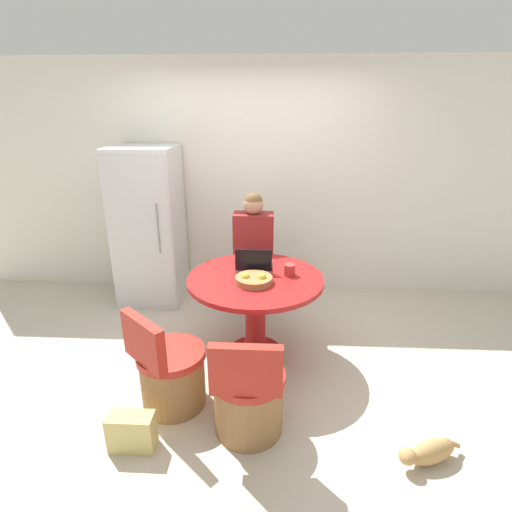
# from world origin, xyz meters

# --- Properties ---
(ground_plane) EXTENTS (12.00, 12.00, 0.00)m
(ground_plane) POSITION_xyz_m (0.00, 0.00, 0.00)
(ground_plane) COLOR beige
(wall_back) EXTENTS (7.00, 0.06, 2.60)m
(wall_back) POSITION_xyz_m (0.00, 1.59, 1.30)
(wall_back) COLOR silver
(wall_back) RESTS_ON ground_plane
(refrigerator) EXTENTS (0.68, 0.68, 1.72)m
(refrigerator) POSITION_xyz_m (-1.13, 1.21, 0.86)
(refrigerator) COLOR silver
(refrigerator) RESTS_ON ground_plane
(dining_table) EXTENTS (1.15, 1.15, 0.77)m
(dining_table) POSITION_xyz_m (0.10, 0.13, 0.57)
(dining_table) COLOR maroon
(dining_table) RESTS_ON ground_plane
(chair_near_left_corner) EXTENTS (0.57, 0.57, 0.80)m
(chair_near_left_corner) POSITION_xyz_m (-0.50, -0.53, 0.27)
(chair_near_left_corner) COLOR olive
(chair_near_left_corner) RESTS_ON ground_plane
(chair_near_camera) EXTENTS (0.50, 0.50, 0.80)m
(chair_near_camera) POSITION_xyz_m (0.09, -0.76, 0.27)
(chair_near_camera) COLOR olive
(chair_near_camera) RESTS_ON ground_plane
(person_seated) EXTENTS (0.40, 0.37, 1.32)m
(person_seated) POSITION_xyz_m (0.04, 0.93, 0.72)
(person_seated) COLOR #2D2D38
(person_seated) RESTS_ON ground_plane
(laptop) EXTENTS (0.31, 0.25, 0.21)m
(laptop) POSITION_xyz_m (0.07, 0.31, 0.81)
(laptop) COLOR #B7B7BC
(laptop) RESTS_ON dining_table
(fruit_bowl) EXTENTS (0.30, 0.30, 0.09)m
(fruit_bowl) POSITION_xyz_m (0.09, 0.01, 0.80)
(fruit_bowl) COLOR olive
(fruit_bowl) RESTS_ON dining_table
(coffee_cup) EXTENTS (0.09, 0.09, 0.10)m
(coffee_cup) POSITION_xyz_m (0.38, 0.18, 0.82)
(coffee_cup) COLOR #B2332D
(coffee_cup) RESTS_ON dining_table
(cat) EXTENTS (0.44, 0.25, 0.16)m
(cat) POSITION_xyz_m (1.24, -0.98, 0.09)
(cat) COLOR tan
(cat) RESTS_ON ground_plane
(handbag) EXTENTS (0.30, 0.14, 0.26)m
(handbag) POSITION_xyz_m (-0.66, -0.95, 0.13)
(handbag) COLOR tan
(handbag) RESTS_ON ground_plane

